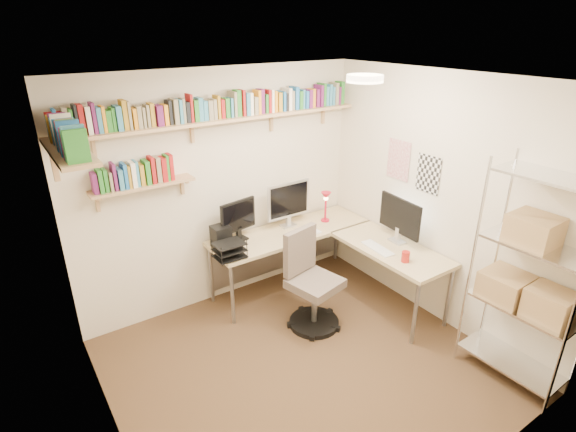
% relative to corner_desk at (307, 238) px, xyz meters
% --- Properties ---
extents(ground, '(3.20, 3.20, 0.00)m').
position_rel_corner_desk_xyz_m(ground, '(-0.70, -0.94, -0.72)').
color(ground, '#432A1C').
rests_on(ground, ground).
extents(room_shell, '(3.24, 3.04, 2.52)m').
position_rel_corner_desk_xyz_m(room_shell, '(-0.69, -0.94, 0.83)').
color(room_shell, beige).
rests_on(room_shell, ground).
extents(wall_shelves, '(3.12, 1.09, 0.80)m').
position_rel_corner_desk_xyz_m(wall_shelves, '(-1.12, 0.35, 1.30)').
color(wall_shelves, tan).
rests_on(wall_shelves, ground).
extents(corner_desk, '(1.94, 1.85, 1.26)m').
position_rel_corner_desk_xyz_m(corner_desk, '(0.00, 0.00, 0.00)').
color(corner_desk, beige).
rests_on(corner_desk, ground).
extents(office_chair, '(0.55, 0.55, 1.03)m').
position_rel_corner_desk_xyz_m(office_chair, '(-0.27, -0.44, -0.29)').
color(office_chair, black).
rests_on(office_chair, ground).
extents(wire_rack, '(0.44, 0.85, 1.94)m').
position_rel_corner_desk_xyz_m(wire_rack, '(0.72, -2.02, 0.30)').
color(wire_rack, silver).
rests_on(wire_rack, ground).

